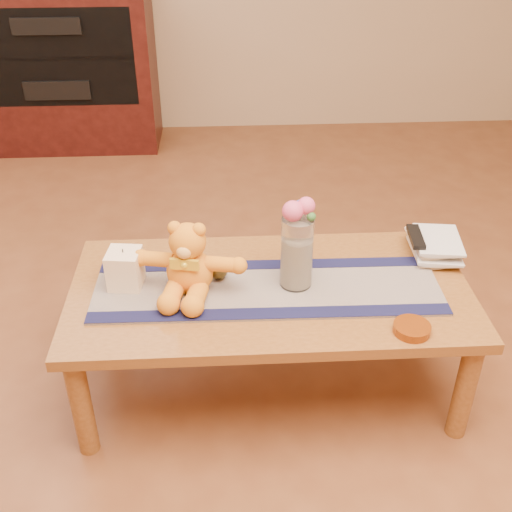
{
  "coord_description": "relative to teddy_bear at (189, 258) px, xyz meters",
  "views": [
    {
      "loc": [
        -0.15,
        -1.77,
        1.72
      ],
      "look_at": [
        -0.05,
        0.0,
        0.58
      ],
      "focal_mm": 43.73,
      "sensor_mm": 36.0,
      "label": 1
    }
  ],
  "objects": [
    {
      "name": "book_upper",
      "position": [
        0.82,
        0.18,
        -0.08
      ],
      "size": [
        0.17,
        0.23,
        0.02
      ],
      "primitive_type": "imported",
      "rotation": [
        0.0,
        0.0,
        0.01
      ],
      "color": "beige",
      "rests_on": "book_lower"
    },
    {
      "name": "glass_vase",
      "position": [
        0.36,
        0.0,
        0.01
      ],
      "size": [
        0.11,
        0.11,
        0.26
      ],
      "primitive_type": "cylinder",
      "color": "silver",
      "rests_on": "persian_runner"
    },
    {
      "name": "blue_flower_back",
      "position": [
        0.37,
        0.04,
        0.16
      ],
      "size": [
        0.04,
        0.04,
        0.04
      ],
      "primitive_type": "sphere",
      "color": "#5556B8",
      "rests_on": "glass_vase"
    },
    {
      "name": "tv_remote",
      "position": [
        0.83,
        0.17,
        -0.05
      ],
      "size": [
        0.06,
        0.16,
        0.02
      ],
      "primitive_type": "cube",
      "rotation": [
        0.0,
        0.0,
        -0.09
      ],
      "color": "black",
      "rests_on": "book_top"
    },
    {
      "name": "runner_border_far",
      "position": [
        0.27,
        0.13,
        -0.12
      ],
      "size": [
        1.2,
        0.08,
        0.0
      ],
      "primitive_type": "cube",
      "rotation": [
        0.0,
        0.0,
        -0.02
      ],
      "color": "#121336",
      "rests_on": "persian_runner"
    },
    {
      "name": "table_leg_br",
      "position": [
        0.92,
        0.29,
        -0.38
      ],
      "size": [
        0.07,
        0.07,
        0.41
      ],
      "primitive_type": "cylinder",
      "color": "brown",
      "rests_on": "floor"
    },
    {
      "name": "candle_wick",
      "position": [
        -0.22,
        0.03,
        0.02
      ],
      "size": [
        0.0,
        0.0,
        0.01
      ],
      "primitive_type": "cylinder",
      "rotation": [
        0.0,
        0.0,
        -0.12
      ],
      "color": "black",
      "rests_on": "pillar_candle"
    },
    {
      "name": "book_top",
      "position": [
        0.83,
        0.18,
        -0.06
      ],
      "size": [
        0.19,
        0.25,
        0.02
      ],
      "primitive_type": "imported",
      "rotation": [
        0.0,
        0.0,
        -0.14
      ],
      "color": "beige",
      "rests_on": "book_upper"
    },
    {
      "name": "book_lower",
      "position": [
        0.83,
        0.18,
        -0.1
      ],
      "size": [
        0.2,
        0.25,
        0.02
      ],
      "primitive_type": "imported",
      "rotation": [
        0.0,
        0.0,
        -0.18
      ],
      "color": "beige",
      "rests_on": "book_bottom"
    },
    {
      "name": "cabinet_shelf",
      "position": [
        -0.92,
        2.33,
        0.08
      ],
      "size": [
        1.02,
        0.2,
        0.02
      ],
      "primitive_type": "cube",
      "color": "black",
      "rests_on": "media_cabinet"
    },
    {
      "name": "table_leg_fr",
      "position": [
        0.92,
        -0.29,
        -0.38
      ],
      "size": [
        0.07,
        0.07,
        0.41
      ],
      "primitive_type": "cylinder",
      "color": "brown",
      "rests_on": "floor"
    },
    {
      "name": "rose_left",
      "position": [
        0.34,
        -0.01,
        0.17
      ],
      "size": [
        0.07,
        0.07,
        0.07
      ],
      "primitive_type": "sphere",
      "color": "#D74B76",
      "rests_on": "glass_vase"
    },
    {
      "name": "table_leg_bl",
      "position": [
        -0.36,
        0.29,
        -0.38
      ],
      "size": [
        0.07,
        0.07,
        0.41
      ],
      "primitive_type": "cylinder",
      "color": "brown",
      "rests_on": "floor"
    },
    {
      "name": "rose_right",
      "position": [
        0.39,
        0.01,
        0.18
      ],
      "size": [
        0.06,
        0.06,
        0.06
      ],
      "primitive_type": "sphere",
      "color": "#D74B76",
      "rests_on": "glass_vase"
    },
    {
      "name": "cabinet_cavity",
      "position": [
        -0.92,
        2.25,
        0.08
      ],
      "size": [
        1.02,
        0.03,
        0.61
      ],
      "primitive_type": "cube",
      "color": "black",
      "rests_on": "media_cabinet"
    },
    {
      "name": "teddy_bear",
      "position": [
        0.0,
        0.0,
        0.0
      ],
      "size": [
        0.42,
        0.37,
        0.25
      ],
      "primitive_type": null,
      "rotation": [
        0.0,
        0.0,
        -0.2
      ],
      "color": "orange",
      "rests_on": "persian_runner"
    },
    {
      "name": "floor",
      "position": [
        0.28,
        0.0,
        -0.58
      ],
      "size": [
        5.5,
        5.5,
        0.0
      ],
      "primitive_type": "plane",
      "color": "brown",
      "rests_on": "ground"
    },
    {
      "name": "book_bottom",
      "position": [
        0.83,
        0.18,
        -0.12
      ],
      "size": [
        0.17,
        0.23,
        0.02
      ],
      "primitive_type": "imported",
      "rotation": [
        0.0,
        0.0,
        -0.04
      ],
      "color": "beige",
      "rests_on": "coffee_table_top"
    },
    {
      "name": "amber_dish",
      "position": [
        0.7,
        -0.27,
        -0.12
      ],
      "size": [
        0.13,
        0.13,
        0.03
      ],
      "primitive_type": "cylinder",
      "rotation": [
        0.0,
        0.0,
        0.09
      ],
      "color": "#BF5914",
      "rests_on": "coffee_table_top"
    },
    {
      "name": "table_leg_fl",
      "position": [
        -0.36,
        -0.29,
        -0.38
      ],
      "size": [
        0.07,
        0.07,
        0.41
      ],
      "primitive_type": "cylinder",
      "color": "brown",
      "rests_on": "floor"
    },
    {
      "name": "pillar_candle",
      "position": [
        -0.22,
        0.03,
        -0.06
      ],
      "size": [
        0.12,
        0.12,
        0.13
      ],
      "primitive_type": "cube",
      "rotation": [
        0.0,
        0.0,
        -0.12
      ],
      "color": "#FCE1B9",
      "rests_on": "persian_runner"
    },
    {
      "name": "coffee_table_top",
      "position": [
        0.28,
        0.0,
        -0.15
      ],
      "size": [
        1.4,
        0.7,
        0.04
      ],
      "primitive_type": "cube",
      "color": "brown",
      "rests_on": "floor"
    },
    {
      "name": "media_cabinet",
      "position": [
        -0.92,
        2.48,
        -0.03
      ],
      "size": [
        1.2,
        0.5,
        1.1
      ],
      "primitive_type": "cube",
      "color": "black",
      "rests_on": "floor"
    },
    {
      "name": "blue_flower_side",
      "position": [
        0.33,
        0.02,
        0.16
      ],
      "size": [
        0.04,
        0.04,
        0.04
      ],
      "primitive_type": "sphere",
      "color": "#5556B8",
      "rests_on": "glass_vase"
    },
    {
      "name": "bronze_ball",
      "position": [
        0.1,
        0.06,
        -0.09
      ],
      "size": [
        0.08,
        0.08,
        0.07
      ],
      "primitive_type": "sphere",
      "rotation": [
        0.0,
        0.0,
        -0.27
      ],
      "color": "#463917",
      "rests_on": "persian_runner"
    },
    {
      "name": "persian_runner",
      "position": [
        0.27,
        -0.01,
        -0.13
      ],
      "size": [
        1.21,
        0.37,
        0.01
      ],
      "primitive_type": "cube",
      "rotation": [
        0.0,
        0.0,
        -0.02
      ],
      "color": "#201A49",
      "rests_on": "coffee_table_top"
    },
    {
      "name": "stereo_lower",
      "position": [
        -0.92,
        2.35,
        -0.12
      ],
      "size": [
        0.42,
        0.28,
        0.12
      ],
      "primitive_type": "cube",
      "color": "black",
      "rests_on": "media_cabinet"
    },
    {
      "name": "leaf_sprig",
      "position": [
        0.4,
        -0.02,
        0.15
      ],
      "size": [
        0.03,
        0.03,
        0.03
      ],
      "primitive_type": "sphere",
      "color": "#33662D",
      "rests_on": "glass_vase"
    },
    {
      "name": "stereo_upper",
      "position": [
        -0.92,
        2.35,
        0.28
      ],
      "size": [
        0.42,
        0.28,
        0.1
      ],
      "primitive_type": "cube",
      "color": "black",
      "rests_on": "media_cabinet"
    },
    {
      "name": "potpourri_fill",
      "position": [
        0.36,
        0.0,
        -0.03
      ],
      "size": [
        0.09,
        0.09,
        0.18
      ],
      "primitive_type": "cylinder",
      "color": "beige",
      "rests_on": "glass_vase"
    },
    {
      "name": "runner_border_near",
      "position": [
        0.26,
        -0.16,
        -0.12
      ],
      "size": [
        1.2,
        0.08,
        0.0
      ],
      "primitive_type": "cube",
      "rotation": [
        0.0,
        0.0,
        -0.02
      ],
      "color": "#121336",
      "rests_on": "persian_runner"
    }
  ]
}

